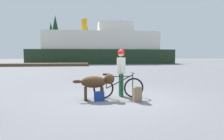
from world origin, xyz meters
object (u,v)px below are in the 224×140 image
at_px(person_cyclist, 121,68).
at_px(backpack, 137,94).
at_px(ferry_boat, 102,48).
at_px(bicycle, 118,87).
at_px(dog, 96,82).
at_px(handbag_pannier, 99,96).

relative_size(person_cyclist, backpack, 3.60).
xyz_separation_m(person_cyclist, ferry_boat, (1.85, 31.08, 1.73)).
distance_m(bicycle, dog, 0.84).
bearing_deg(person_cyclist, backpack, -69.14).
height_order(dog, handbag_pannier, dog).
relative_size(dog, ferry_boat, 0.06).
bearing_deg(handbag_pannier, person_cyclist, 39.30).
xyz_separation_m(bicycle, handbag_pannier, (-0.72, -0.37, -0.23)).
relative_size(bicycle, person_cyclist, 1.04).
bearing_deg(ferry_boat, backpack, -92.64).
bearing_deg(handbag_pannier, backpack, -11.15).
bearing_deg(handbag_pannier, bicycle, 27.23).
xyz_separation_m(dog, ferry_boat, (2.80, 31.59, 2.18)).
bearing_deg(handbag_pannier, dog, 109.61).
bearing_deg(dog, backpack, -19.16).
height_order(bicycle, handbag_pannier, bicycle).
bearing_deg(person_cyclist, ferry_boat, 86.60).
distance_m(person_cyclist, dog, 1.17).
bearing_deg(backpack, person_cyclist, 110.86).
bearing_deg(person_cyclist, handbag_pannier, -140.70).
bearing_deg(ferry_boat, handbag_pannier, -94.90).
distance_m(bicycle, handbag_pannier, 0.84).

